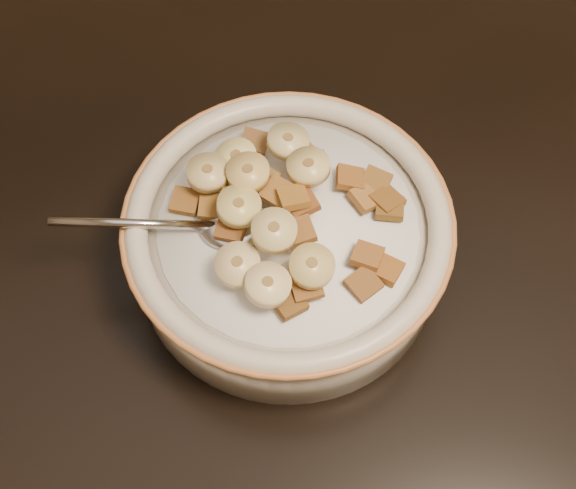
{
  "coord_description": "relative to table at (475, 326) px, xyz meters",
  "views": [
    {
      "loc": [
        -0.18,
        -0.23,
        1.29
      ],
      "look_at": [
        -0.14,
        0.06,
        0.78
      ],
      "focal_mm": 50.0,
      "sensor_mm": 36.0,
      "label": 1
    }
  ],
  "objects": [
    {
      "name": "cereal_square_24",
      "position": [
        -0.16,
        0.02,
        0.09
      ],
      "size": [
        0.02,
        0.02,
        0.01
      ],
      "primitive_type": "cube",
      "rotation": [
        0.08,
        0.15,
        1.48
      ],
      "color": "brown",
      "rests_on": "milk"
    },
    {
      "name": "banana_slice_6",
      "position": [
        -0.18,
        0.03,
        0.1
      ],
      "size": [
        0.04,
        0.04,
        0.01
      ],
      "primitive_type": "cylinder",
      "rotation": [
        0.03,
        -0.14,
        1.12
      ],
      "color": "#DCC37E",
      "rests_on": "milk"
    },
    {
      "name": "banana_slice_1",
      "position": [
        -0.16,
        0.1,
        0.1
      ],
      "size": [
        0.04,
        0.04,
        0.01
      ],
      "primitive_type": "cylinder",
      "rotation": [
        -0.02,
        0.04,
        2.43
      ],
      "color": "tan",
      "rests_on": "milk"
    },
    {
      "name": "cereal_square_3",
      "position": [
        -0.13,
        0.07,
        0.1
      ],
      "size": [
        0.02,
        0.02,
        0.01
      ],
      "primitive_type": "cube",
      "rotation": [
        -0.22,
        0.03,
        0.11
      ],
      "color": "#905F1B",
      "rests_on": "milk"
    },
    {
      "name": "cereal_square_13",
      "position": [
        -0.18,
        0.06,
        0.09
      ],
      "size": [
        0.03,
        0.03,
        0.01
      ],
      "primitive_type": "cube",
      "rotation": [
        -0.14,
        0.11,
        2.7
      ],
      "color": "brown",
      "rests_on": "milk"
    },
    {
      "name": "banana_slice_0",
      "position": [
        -0.17,
        0.12,
        0.09
      ],
      "size": [
        0.04,
        0.04,
        0.01
      ],
      "primitive_type": "cylinder",
      "rotation": [
        -0.08,
        -0.11,
        0.95
      ],
      "color": "#FFF49E",
      "rests_on": "milk"
    },
    {
      "name": "milk",
      "position": [
        -0.14,
        0.06,
        0.07
      ],
      "size": [
        0.19,
        0.19,
        0.0
      ],
      "primitive_type": "cylinder",
      "color": "white",
      "rests_on": "cereal_bowl"
    },
    {
      "name": "cereal_square_18",
      "position": [
        -0.13,
        0.05,
        0.1
      ],
      "size": [
        0.02,
        0.02,
        0.01
      ],
      "primitive_type": "cube",
      "rotation": [
        -0.07,
        0.01,
        1.73
      ],
      "color": "brown",
      "rests_on": "milk"
    },
    {
      "name": "banana_slice_4",
      "position": [
        -0.16,
        0.01,
        0.1
      ],
      "size": [
        0.04,
        0.04,
        0.02
      ],
      "primitive_type": "cylinder",
      "rotation": [
        0.12,
        0.09,
        0.96
      ],
      "color": "#FFE4AC",
      "rests_on": "milk"
    },
    {
      "name": "cereal_square_19",
      "position": [
        -0.15,
        0.1,
        0.09
      ],
      "size": [
        0.03,
        0.03,
        0.01
      ],
      "primitive_type": "cube",
      "rotation": [
        -0.09,
        0.15,
        2.34
      ],
      "color": "brown",
      "rests_on": "milk"
    },
    {
      "name": "cereal_bowl",
      "position": [
        -0.14,
        0.06,
        0.05
      ],
      "size": [
        0.23,
        0.23,
        0.05
      ],
      "primitive_type": "cylinder",
      "color": "beige",
      "rests_on": "table"
    },
    {
      "name": "cereal_square_9",
      "position": [
        -0.17,
        0.12,
        0.08
      ],
      "size": [
        0.03,
        0.03,
        0.01
      ],
      "primitive_type": "cube",
      "rotation": [
        0.04,
        0.02,
        0.45
      ],
      "color": "#8D591C",
      "rests_on": "milk"
    },
    {
      "name": "cereal_square_11",
      "position": [
        -0.06,
        0.07,
        0.08
      ],
      "size": [
        0.02,
        0.03,
        0.01
      ],
      "primitive_type": "cube",
      "rotation": [
        0.16,
        0.04,
        2.87
      ],
      "color": "brown",
      "rests_on": "milk"
    },
    {
      "name": "cereal_square_1",
      "position": [
        -0.19,
        0.08,
        0.08
      ],
      "size": [
        0.02,
        0.02,
        0.01
      ],
      "primitive_type": "cube",
      "rotation": [
        -0.15,
        -0.11,
        2.95
      ],
      "color": "brown",
      "rests_on": "milk"
    },
    {
      "name": "cereal_square_10",
      "position": [
        -0.06,
        0.07,
        0.08
      ],
      "size": [
        0.03,
        0.03,
        0.01
      ],
      "primitive_type": "cube",
      "rotation": [
        0.15,
        0.04,
        2.11
      ],
      "color": "brown",
      "rests_on": "milk"
    },
    {
      "name": "cereal_square_5",
      "position": [
        -0.14,
        0.08,
        0.1
      ],
      "size": [
        0.03,
        0.03,
        0.01
      ],
      "primitive_type": "cube",
      "rotation": [
        -0.06,
        -0.18,
        0.78
      ],
      "color": "brown",
      "rests_on": "milk"
    },
    {
      "name": "banana_slice_5",
      "position": [
        -0.13,
        0.12,
        0.1
      ],
      "size": [
        0.04,
        0.04,
        0.02
      ],
      "primitive_type": "cylinder",
      "rotation": [
        0.12,
        -0.1,
        2.76
      ],
      "color": "#D8C080",
      "rests_on": "milk"
    },
    {
      "name": "cereal_square_2",
      "position": [
        -0.15,
        0.0,
        0.08
      ],
      "size": [
        0.03,
        0.03,
        0.01
      ],
      "primitive_type": "cube",
      "rotation": [
        0.16,
        0.0,
        2.0
      ],
      "color": "brown",
      "rests_on": "milk"
    },
    {
      "name": "cereal_square_22",
      "position": [
        -0.09,
        0.09,
        0.08
      ],
      "size": [
        0.02,
        0.02,
        0.01
      ],
      "primitive_type": "cube",
      "rotation": [
        0.23,
        0.1,
        1.37
      ],
      "color": "brown",
      "rests_on": "milk"
    },
    {
      "name": "cereal_square_14",
      "position": [
        -0.12,
        0.12,
        0.09
      ],
      "size": [
        0.03,
        0.03,
        0.01
      ],
      "primitive_type": "cube",
      "rotation": [
        0.04,
        0.1,
        2.04
      ],
      "color": "#99621A",
      "rests_on": "milk"
    },
    {
      "name": "cereal_square_8",
      "position": [
        -0.13,
        0.01,
        0.09
      ],
      "size": [
        0.02,
        0.02,
        0.01
      ],
      "primitive_type": "cube",
      "rotation": [
        -0.1,
        -0.09,
        1.68
      ],
      "color": "brown",
      "rests_on": "milk"
    },
    {
      "name": "cereal_square_20",
      "position": [
        -0.07,
        0.02,
        0.08
      ],
      "size": [
        0.03,
        0.03,
        0.01
      ],
      "primitive_type": "cube",
      "rotation": [
        0.14,
        -0.0,
        2.48
      ],
      "color": "#944E19",
      "rests_on": "milk"
    },
    {
      "name": "cereal_square_15",
      "position": [
        -0.21,
        0.09,
        0.08
      ],
      "size": [
        0.03,
        0.03,
        0.01
      ],
      "primitive_type": "cube",
      "rotation": [
        -0.01,
        -0.09,
        1.21
      ],
      "color": "brown",
      "rests_on": "milk"
    },
    {
      "name": "cereal_square_12",
      "position": [
        -0.09,
        0.01,
        0.08
      ],
      "size": [
        0.03,
        0.03,
        0.01
      ],
      "primitive_type": "cube",
      "rotation": [
        0.14,
        -0.08,
        0.51
      ],
      "color": "brown",
      "rests_on": "milk"
    },
    {
      "name": "banana_slice_8",
      "position": [
        -0.15,
        0.04,
        0.11
      ],
      "size": [
        0.04,
        0.04,
        0.01
      ],
      "primitive_type": "cylinder",
      "rotation": [
        0.09,
        -0.06,
        0.77
      ],
      "color": "#FFF0AC",
      "rests_on": "milk"
    },
    {
      "name": "cereal_square_17",
      "position": [
        -0.07,
        0.09,
        0.08
      ],
      "size": [
        0.03,
        0.03,
        0.01
      ],
      "primitive_type": "cube",
      "rotation": [
        0.07,
        -0.17,
        0.96
      ],
      "color": "brown",
      "rests_on": "milk"
    },
    {
      "name": "banana_slice_7",
      "position": [
        -0.12,
        0.09,
        0.1
      ],
      "size": [
        0.04,
        0.04,
        0.01
      ],
      "primitive_type": "cylinder",
      "rotation": [
        -0.1,
        -0.04,
        0.44
      ],
      "color": "#D5BE75",
      "rests_on": "milk"
    },
    {
      "name": "cereal_square_16",
      "position": [
        -0.17,
        0.09,
        0.09
      ],
      "size": [
        0.03,
        0.03,
        0.01
      ],
      "primitive_type": "cube",
      "rotation": [
        0.17,
        0.16,
        1.22
      ],
      "color": "#9D6D22",
      "rests_on": "milk"
    },
    {
      "name": "banana_slice_9",
      "position": [
        -0.17,
        0.07,
        0.1
      ],
      "size": [
        0.04,
        0.04,
        0.01
      ],
      "primitive_type": "cylinder",
      "rotation": [
        0.06,
        0.07,
        0.46
      ],
      "color": "tan",
      "rests_on": "milk"
    },
    {
      "name": "cereal_square_4",
      "position": [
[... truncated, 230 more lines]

